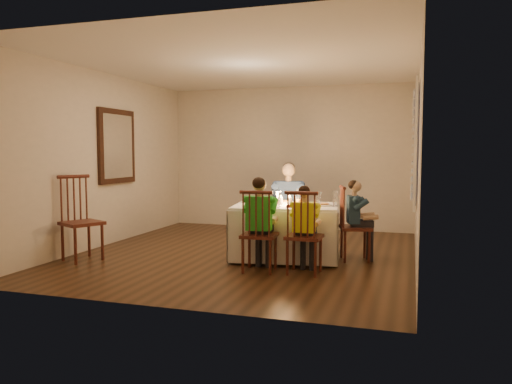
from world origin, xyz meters
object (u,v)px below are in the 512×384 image
(child_yellow, at_px, (304,273))
(child_teal, at_px, (355,260))
(chair_near_left, at_px, (259,271))
(chair_end, at_px, (355,260))
(chair_adult, at_px, (288,248))
(chair_extra, at_px, (83,260))
(adult, at_px, (288,248))
(chair_near_right, at_px, (304,273))
(child_green, at_px, (259,271))
(dining_table, at_px, (285,220))
(serving_bowl, at_px, (250,200))

(child_yellow, distance_m, child_teal, 1.01)
(chair_near_left, xyz_separation_m, chair_end, (1.02, 0.94, 0.00))
(chair_adult, height_order, chair_extra, chair_extra)
(adult, relative_size, child_yellow, 1.22)
(chair_near_right, xyz_separation_m, chair_end, (0.49, 0.89, 0.00))
(child_yellow, bearing_deg, chair_near_right, -0.00)
(chair_near_right, xyz_separation_m, child_yellow, (0.00, 0.00, 0.00))
(chair_extra, bearing_deg, child_green, -61.01)
(chair_end, bearing_deg, adult, 47.54)
(child_yellow, bearing_deg, chair_end, -118.02)
(chair_near_right, xyz_separation_m, adult, (-0.54, 1.42, 0.00))
(chair_adult, bearing_deg, chair_near_right, -79.99)
(chair_adult, relative_size, child_teal, 0.93)
(dining_table, height_order, child_teal, dining_table)
(chair_end, height_order, serving_bowl, serving_bowl)
(child_green, distance_m, child_teal, 1.39)
(chair_extra, distance_m, child_green, 2.38)
(serving_bowl, bearing_deg, adult, 50.87)
(chair_adult, distance_m, child_teal, 1.15)
(dining_table, relative_size, child_teal, 1.44)
(chair_extra, relative_size, child_yellow, 1.08)
(chair_near_left, bearing_deg, chair_end, -140.96)
(chair_end, xyz_separation_m, child_yellow, (-0.49, -0.89, 0.00))
(child_yellow, bearing_deg, adult, -68.46)
(child_yellow, xyz_separation_m, serving_bowl, (-0.95, 0.90, 0.75))
(adult, bearing_deg, chair_adult, 0.00)
(child_teal, bearing_deg, child_yellow, 136.04)
(chair_adult, bearing_deg, child_yellow, -79.99)
(child_yellow, height_order, serving_bowl, serving_bowl)
(dining_table, relative_size, chair_near_right, 1.55)
(dining_table, xyz_separation_m, chair_adult, (-0.13, 0.70, -0.51))
(chair_near_right, height_order, chair_end, same)
(child_yellow, bearing_deg, child_green, 6.82)
(child_yellow, xyz_separation_m, child_teal, (0.49, 0.89, 0.00))
(chair_extra, bearing_deg, serving_bowl, -35.00)
(adult, bearing_deg, chair_near_right, -79.99)
(adult, xyz_separation_m, serving_bowl, (-0.42, -0.52, 0.75))
(chair_adult, distance_m, chair_near_right, 1.52)
(chair_near_left, bearing_deg, dining_table, -102.86)
(chair_end, relative_size, serving_bowl, 4.05)
(chair_near_right, bearing_deg, child_yellow, -0.00)
(chair_near_right, relative_size, child_yellow, 0.95)
(chair_adult, distance_m, chair_near_left, 1.47)
(chair_end, bearing_deg, child_green, 117.73)
(dining_table, xyz_separation_m, chair_extra, (-2.50, -0.89, -0.51))
(child_teal, bearing_deg, chair_extra, 92.32)
(chair_near_left, height_order, chair_end, same)
(dining_table, bearing_deg, chair_near_left, -107.60)
(chair_end, bearing_deg, child_yellow, 136.04)
(chair_near_left, xyz_separation_m, chair_extra, (-2.38, -0.12, 0.00))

